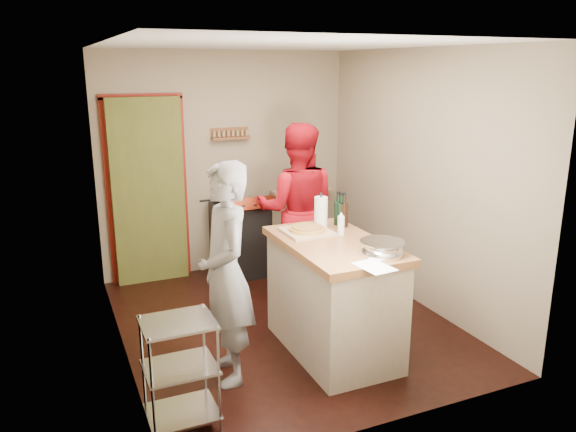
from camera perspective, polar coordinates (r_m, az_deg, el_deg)
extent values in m
plane|color=black|center=(5.57, -0.41, -10.75)|extent=(3.50, 3.50, 0.00)
cube|color=gray|center=(6.76, -6.30, 5.38)|extent=(3.00, 0.04, 2.60)
cube|color=#565B23|center=(6.64, -14.22, 2.64)|extent=(0.80, 0.40, 2.10)
cube|color=maroon|center=(6.52, -17.75, 2.15)|extent=(0.06, 0.06, 2.10)
cube|color=maroon|center=(6.65, -10.55, 2.87)|extent=(0.06, 0.06, 2.10)
cube|color=maroon|center=(6.43, -14.72, 11.68)|extent=(0.90, 0.06, 0.06)
cube|color=brown|center=(6.68, -5.83, 7.89)|extent=(0.46, 0.09, 0.03)
cube|color=brown|center=(6.71, -5.95, 8.43)|extent=(0.46, 0.02, 0.12)
cube|color=olive|center=(6.67, -5.85, 8.35)|extent=(0.42, 0.04, 0.07)
cube|color=gray|center=(7.08, 1.40, 2.61)|extent=(0.80, 0.18, 0.04)
cube|color=black|center=(6.97, -0.09, 3.43)|extent=(0.10, 0.14, 0.22)
cube|color=gray|center=(4.77, -17.23, 0.71)|extent=(0.04, 3.50, 2.60)
cube|color=gray|center=(5.88, 13.15, 3.62)|extent=(0.04, 3.50, 2.60)
cube|color=white|center=(5.02, -0.47, 17.15)|extent=(3.00, 3.50, 0.02)
cube|color=black|center=(6.69, -4.85, -2.63)|extent=(0.60, 0.55, 0.80)
cube|color=black|center=(6.57, -4.93, 0.95)|extent=(0.60, 0.55, 0.06)
cube|color=maroon|center=(6.29, -4.13, 1.17)|extent=(0.60, 0.15, 0.17)
cylinder|color=black|center=(6.63, -6.54, 1.70)|extent=(0.26, 0.26, 0.05)
cylinder|color=silver|center=(3.85, -13.58, -17.23)|extent=(0.02, 0.02, 0.80)
cylinder|color=silver|center=(3.93, -7.00, -16.18)|extent=(0.02, 0.02, 0.80)
cylinder|color=silver|center=(4.16, -14.50, -14.69)|extent=(0.02, 0.02, 0.80)
cylinder|color=silver|center=(4.23, -8.45, -13.80)|extent=(0.02, 0.02, 0.80)
cube|color=silver|center=(4.19, -10.66, -18.99)|extent=(0.48, 0.40, 0.02)
cube|color=silver|center=(4.01, -10.91, -14.83)|extent=(0.48, 0.40, 0.02)
cube|color=silver|center=(3.85, -11.16, -10.57)|extent=(0.48, 0.40, 0.02)
cube|color=beige|center=(4.90, 4.61, -8.56)|extent=(0.72, 1.26, 0.94)
cube|color=#A56B3E|center=(4.72, 4.74, -2.99)|extent=(0.78, 1.33, 0.07)
cube|color=tan|center=(4.93, 1.95, -1.61)|extent=(0.40, 0.40, 0.02)
cylinder|color=gold|center=(4.92, 1.95, -1.33)|extent=(0.32, 0.32, 0.02)
ellipsoid|color=silver|center=(4.42, 9.53, -3.23)|extent=(0.35, 0.35, 0.11)
cylinder|color=white|center=(5.09, 3.36, 0.39)|extent=(0.12, 0.12, 0.28)
cylinder|color=silver|center=(4.87, 5.41, -0.98)|extent=(0.06, 0.06, 0.17)
cube|color=white|center=(4.17, 8.78, -5.10)|extent=(0.24, 0.32, 0.00)
cylinder|color=black|center=(5.17, 5.13, 0.78)|extent=(0.08, 0.08, 0.31)
cylinder|color=black|center=(5.12, 5.73, 0.60)|extent=(0.08, 0.08, 0.31)
cylinder|color=black|center=(5.13, 5.45, 0.65)|extent=(0.08, 0.08, 0.31)
imported|color=#9D9EA2|center=(4.36, -6.33, -5.90)|extent=(0.46, 0.66, 1.75)
imported|color=#AF0B17|center=(6.05, 0.92, 0.69)|extent=(1.11, 1.02, 1.85)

